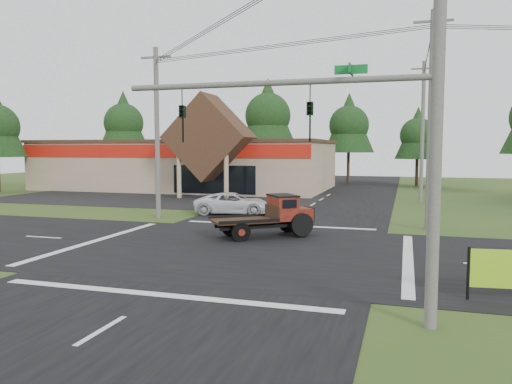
% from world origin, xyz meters
% --- Properties ---
extents(ground, '(120.00, 120.00, 0.00)m').
position_xyz_m(ground, '(0.00, 0.00, 0.00)').
color(ground, '#2D4719').
rests_on(ground, ground).
extents(road_ns, '(12.00, 120.00, 0.02)m').
position_xyz_m(road_ns, '(0.00, 0.00, 0.01)').
color(road_ns, black).
rests_on(road_ns, ground).
extents(road_ew, '(120.00, 12.00, 0.02)m').
position_xyz_m(road_ew, '(0.00, 0.00, 0.01)').
color(road_ew, black).
rests_on(road_ew, ground).
extents(parking_apron, '(28.00, 14.00, 0.02)m').
position_xyz_m(parking_apron, '(-14.00, 19.00, 0.01)').
color(parking_apron, black).
rests_on(parking_apron, ground).
extents(cvs_building, '(30.40, 18.20, 9.19)m').
position_xyz_m(cvs_building, '(-15.70, 29.57, 2.78)').
color(cvs_building, tan).
rests_on(cvs_building, ground).
extents(traffic_signal_mast, '(8.12, 0.24, 7.00)m').
position_xyz_m(traffic_signal_mast, '(5.82, -7.50, 4.43)').
color(traffic_signal_mast, '#595651').
rests_on(traffic_signal_mast, ground).
extents(utility_pole_nr, '(2.00, 0.30, 11.00)m').
position_xyz_m(utility_pole_nr, '(7.50, -7.50, 5.64)').
color(utility_pole_nr, '#595651').
rests_on(utility_pole_nr, ground).
extents(utility_pole_nw, '(2.00, 0.30, 10.50)m').
position_xyz_m(utility_pole_nw, '(-8.00, 8.00, 5.39)').
color(utility_pole_nw, '#595651').
rests_on(utility_pole_nw, ground).
extents(utility_pole_ne, '(2.00, 0.30, 11.50)m').
position_xyz_m(utility_pole_ne, '(8.00, 8.00, 5.89)').
color(utility_pole_ne, '#595651').
rests_on(utility_pole_ne, ground).
extents(utility_pole_n, '(2.00, 0.30, 11.20)m').
position_xyz_m(utility_pole_n, '(8.00, 22.00, 5.74)').
color(utility_pole_n, '#595651').
rests_on(utility_pole_n, ground).
extents(tree_row_a, '(6.72, 6.72, 12.12)m').
position_xyz_m(tree_row_a, '(-30.00, 40.00, 8.05)').
color(tree_row_a, '#332316').
rests_on(tree_row_a, ground).
extents(tree_row_b, '(5.60, 5.60, 10.10)m').
position_xyz_m(tree_row_b, '(-20.00, 42.00, 6.70)').
color(tree_row_b, '#332316').
rests_on(tree_row_b, ground).
extents(tree_row_c, '(7.28, 7.28, 13.13)m').
position_xyz_m(tree_row_c, '(-10.00, 41.00, 8.72)').
color(tree_row_c, '#332316').
rests_on(tree_row_c, ground).
extents(tree_row_d, '(6.16, 6.16, 11.11)m').
position_xyz_m(tree_row_d, '(0.00, 42.00, 7.38)').
color(tree_row_d, '#332316').
rests_on(tree_row_d, ground).
extents(tree_row_e, '(5.04, 5.04, 9.09)m').
position_xyz_m(tree_row_e, '(8.00, 40.00, 6.03)').
color(tree_row_e, '#332316').
rests_on(tree_row_e, ground).
extents(antique_flatbed_truck, '(5.16, 4.53, 2.09)m').
position_xyz_m(antique_flatbed_truck, '(0.23, 3.29, 1.05)').
color(antique_flatbed_truck, '#500C0B').
rests_on(antique_flatbed_truck, ground).
extents(white_pickup, '(5.49, 3.34, 1.42)m').
position_xyz_m(white_pickup, '(-4.06, 11.00, 0.71)').
color(white_pickup, silver).
rests_on(white_pickup, ground).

